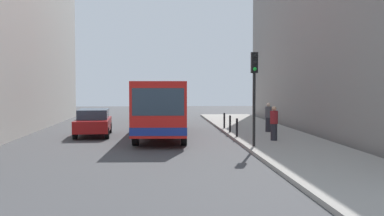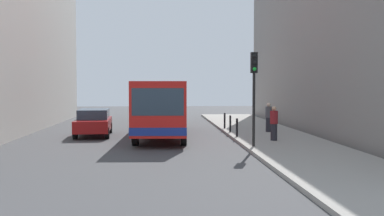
{
  "view_description": "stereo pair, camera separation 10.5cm",
  "coord_description": "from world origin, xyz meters",
  "px_view_note": "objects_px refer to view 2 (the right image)",
  "views": [
    {
      "loc": [
        -0.6,
        -23.01,
        2.84
      ],
      "look_at": [
        1.09,
        1.01,
        1.66
      ],
      "focal_mm": 44.38,
      "sensor_mm": 36.0,
      "label": 1
    },
    {
      "loc": [
        -0.5,
        -23.02,
        2.84
      ],
      "look_at": [
        1.09,
        1.01,
        1.66
      ],
      "focal_mm": 44.38,
      "sensor_mm": 36.0,
      "label": 2
    }
  ],
  "objects_px": {
    "bollard_mid": "(230,124)",
    "bollard_far": "(225,121)",
    "bus": "(163,105)",
    "pedestrian_near_signal": "(274,123)",
    "car_behind_bus": "(155,111)",
    "pedestrian_mid_sidewalk": "(269,117)",
    "bollard_near": "(237,127)",
    "car_beside_bus": "(94,122)",
    "traffic_light": "(254,81)"
  },
  "relations": [
    {
      "from": "car_beside_bus",
      "to": "pedestrian_mid_sidewalk",
      "type": "relative_size",
      "value": 2.69
    },
    {
      "from": "pedestrian_mid_sidewalk",
      "to": "car_behind_bus",
      "type": "bearing_deg",
      "value": 138.87
    },
    {
      "from": "car_beside_bus",
      "to": "bollard_mid",
      "type": "distance_m",
      "value": 7.67
    },
    {
      "from": "pedestrian_mid_sidewalk",
      "to": "pedestrian_near_signal",
      "type": "bearing_deg",
      "value": -83.76
    },
    {
      "from": "traffic_light",
      "to": "bollard_near",
      "type": "height_order",
      "value": "traffic_light"
    },
    {
      "from": "car_beside_bus",
      "to": "pedestrian_near_signal",
      "type": "xyz_separation_m",
      "value": [
        9.17,
        -4.03,
        0.19
      ]
    },
    {
      "from": "bollard_mid",
      "to": "bollard_near",
      "type": "bearing_deg",
      "value": -90.0
    },
    {
      "from": "bollard_mid",
      "to": "traffic_light",
      "type": "bearing_deg",
      "value": -89.09
    },
    {
      "from": "bus",
      "to": "bollard_far",
      "type": "relative_size",
      "value": 11.7
    },
    {
      "from": "car_behind_bus",
      "to": "pedestrian_mid_sidewalk",
      "type": "height_order",
      "value": "pedestrian_mid_sidewalk"
    },
    {
      "from": "bus",
      "to": "bollard_near",
      "type": "height_order",
      "value": "bus"
    },
    {
      "from": "car_behind_bus",
      "to": "bollard_far",
      "type": "relative_size",
      "value": 4.73
    },
    {
      "from": "bollard_mid",
      "to": "bollard_far",
      "type": "height_order",
      "value": "same"
    },
    {
      "from": "bollard_near",
      "to": "bollard_far",
      "type": "xyz_separation_m",
      "value": [
        0.0,
        4.75,
        0.0
      ]
    },
    {
      "from": "bollard_near",
      "to": "bollard_far",
      "type": "relative_size",
      "value": 1.0
    },
    {
      "from": "car_behind_bus",
      "to": "bollard_near",
      "type": "distance_m",
      "value": 13.28
    },
    {
      "from": "car_beside_bus",
      "to": "pedestrian_near_signal",
      "type": "height_order",
      "value": "pedestrian_near_signal"
    },
    {
      "from": "bus",
      "to": "traffic_light",
      "type": "relative_size",
      "value": 2.71
    },
    {
      "from": "pedestrian_near_signal",
      "to": "bollard_near",
      "type": "bearing_deg",
      "value": 115.2
    },
    {
      "from": "car_beside_bus",
      "to": "bus",
      "type": "bearing_deg",
      "value": 170.99
    },
    {
      "from": "bollard_near",
      "to": "pedestrian_mid_sidewalk",
      "type": "bearing_deg",
      "value": 46.99
    },
    {
      "from": "bollard_near",
      "to": "pedestrian_mid_sidewalk",
      "type": "relative_size",
      "value": 0.57
    },
    {
      "from": "bollard_mid",
      "to": "pedestrian_near_signal",
      "type": "distance_m",
      "value": 4.45
    },
    {
      "from": "pedestrian_near_signal",
      "to": "bollard_mid",
      "type": "bearing_deg",
      "value": 95.13
    },
    {
      "from": "car_behind_bus",
      "to": "traffic_light",
      "type": "relative_size",
      "value": 1.1
    },
    {
      "from": "bus",
      "to": "pedestrian_mid_sidewalk",
      "type": "relative_size",
      "value": 6.66
    },
    {
      "from": "bollard_mid",
      "to": "pedestrian_mid_sidewalk",
      "type": "relative_size",
      "value": 0.57
    },
    {
      "from": "traffic_light",
      "to": "pedestrian_mid_sidewalk",
      "type": "relative_size",
      "value": 2.46
    },
    {
      "from": "bus",
      "to": "pedestrian_near_signal",
      "type": "height_order",
      "value": "bus"
    },
    {
      "from": "car_beside_bus",
      "to": "car_behind_bus",
      "type": "bearing_deg",
      "value": -110.6
    },
    {
      "from": "bollard_mid",
      "to": "car_behind_bus",
      "type": "bearing_deg",
      "value": 113.5
    },
    {
      "from": "traffic_light",
      "to": "pedestrian_near_signal",
      "type": "xyz_separation_m",
      "value": [
        1.41,
        2.12,
        -2.03
      ]
    },
    {
      "from": "bus",
      "to": "bollard_mid",
      "type": "distance_m",
      "value": 4.02
    },
    {
      "from": "bus",
      "to": "car_beside_bus",
      "type": "xyz_separation_m",
      "value": [
        -3.84,
        0.4,
        -0.94
      ]
    },
    {
      "from": "car_beside_bus",
      "to": "car_behind_bus",
      "type": "height_order",
      "value": "same"
    },
    {
      "from": "bollard_mid",
      "to": "bollard_far",
      "type": "bearing_deg",
      "value": 90.0
    },
    {
      "from": "bollard_near",
      "to": "pedestrian_near_signal",
      "type": "xyz_separation_m",
      "value": [
        1.51,
        -1.8,
        0.35
      ]
    },
    {
      "from": "pedestrian_near_signal",
      "to": "pedestrian_mid_sidewalk",
      "type": "xyz_separation_m",
      "value": [
        0.7,
        4.17,
        0.01
      ]
    },
    {
      "from": "traffic_light",
      "to": "bollard_mid",
      "type": "distance_m",
      "value": 6.73
    },
    {
      "from": "bollard_near",
      "to": "bollard_far",
      "type": "distance_m",
      "value": 4.75
    },
    {
      "from": "bollard_mid",
      "to": "bollard_far",
      "type": "distance_m",
      "value": 2.37
    },
    {
      "from": "bollard_mid",
      "to": "pedestrian_near_signal",
      "type": "xyz_separation_m",
      "value": [
        1.51,
        -4.17,
        0.35
      ]
    },
    {
      "from": "pedestrian_near_signal",
      "to": "pedestrian_mid_sidewalk",
      "type": "height_order",
      "value": "pedestrian_mid_sidewalk"
    },
    {
      "from": "bollard_mid",
      "to": "pedestrian_near_signal",
      "type": "height_order",
      "value": "pedestrian_near_signal"
    },
    {
      "from": "bollard_far",
      "to": "pedestrian_mid_sidewalk",
      "type": "relative_size",
      "value": 0.57
    },
    {
      "from": "bus",
      "to": "bollard_far",
      "type": "distance_m",
      "value": 4.94
    },
    {
      "from": "bollard_far",
      "to": "pedestrian_near_signal",
      "type": "distance_m",
      "value": 6.73
    },
    {
      "from": "car_behind_bus",
      "to": "bollard_far",
      "type": "xyz_separation_m",
      "value": [
        4.42,
        -7.78,
        -0.16
      ]
    },
    {
      "from": "bus",
      "to": "bollard_mid",
      "type": "xyz_separation_m",
      "value": [
        3.83,
        0.55,
        -1.1
      ]
    },
    {
      "from": "car_behind_bus",
      "to": "traffic_light",
      "type": "distance_m",
      "value": 17.2
    }
  ]
}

